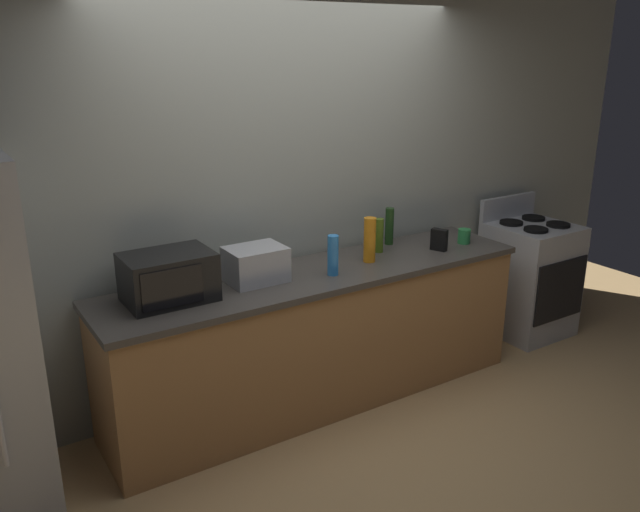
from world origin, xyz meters
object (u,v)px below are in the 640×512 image
object	(u,v)px
cordless_phone	(439,240)
bottle_dish_soap	(370,240)
stove_range	(529,278)
toaster_oven	(256,264)
microwave	(168,277)
mug_green	(464,236)
bottle_olive_oil	(379,235)
bottle_spray_cleaner	(333,255)
bottle_wine	(389,226)

from	to	relation	value
cordless_phone	bottle_dish_soap	size ratio (longest dim) A/B	0.51
stove_range	toaster_oven	distance (m)	2.48
microwave	mug_green	distance (m)	2.15
bottle_olive_oil	bottle_dish_soap	bearing A→B (deg)	-143.82
bottle_spray_cleaner	mug_green	xyz separation A→B (m)	(1.15, 0.05, -0.07)
cordless_phone	bottle_wine	size ratio (longest dim) A/B	0.57
bottle_wine	bottle_olive_oil	distance (m)	0.20
bottle_wine	bottle_olive_oil	xyz separation A→B (m)	(-0.17, -0.10, -0.01)
cordless_phone	microwave	bearing A→B (deg)	153.48
microwave	bottle_dish_soap	xyz separation A→B (m)	(1.33, -0.06, 0.01)
cordless_phone	bottle_dish_soap	distance (m)	0.56
bottle_olive_oil	cordless_phone	bearing A→B (deg)	-27.59
toaster_oven	bottle_olive_oil	distance (m)	0.97
mug_green	bottle_wine	bearing A→B (deg)	149.65
bottle_wine	mug_green	bearing A→B (deg)	-30.35
toaster_oven	bottle_dish_soap	bearing A→B (deg)	-5.24
mug_green	cordless_phone	bearing A→B (deg)	-174.09
stove_range	bottle_dish_soap	xyz separation A→B (m)	(-1.63, -0.01, 0.59)
bottle_spray_cleaner	cordless_phone	bearing A→B (deg)	1.24
stove_range	cordless_phone	distance (m)	1.20
cordless_phone	mug_green	distance (m)	0.27
microwave	bottle_olive_oil	xyz separation A→B (m)	(1.51, 0.07, -0.02)
bottle_spray_cleaner	mug_green	world-z (taller)	bottle_spray_cleaner
bottle_wine	microwave	bearing A→B (deg)	-174.08
toaster_oven	microwave	bearing A→B (deg)	-178.71
microwave	bottle_wine	world-z (taller)	microwave
cordless_phone	bottle_spray_cleaner	world-z (taller)	bottle_spray_cleaner
stove_range	microwave	bearing A→B (deg)	179.07
microwave	cordless_phone	bearing A→B (deg)	-3.79
microwave	bottle_olive_oil	bearing A→B (deg)	2.63
microwave	bottle_dish_soap	distance (m)	1.33
bottle_dish_soap	bottle_olive_oil	bearing A→B (deg)	36.18
bottle_dish_soap	bottle_wine	world-z (taller)	bottle_dish_soap
stove_range	cordless_phone	size ratio (longest dim) A/B	7.20
cordless_phone	bottle_wine	world-z (taller)	bottle_wine
toaster_oven	cordless_phone	distance (m)	1.34
bottle_dish_soap	mug_green	size ratio (longest dim) A/B	2.85
bottle_wine	bottle_dish_soap	bearing A→B (deg)	-146.15
bottle_wine	bottle_spray_cleaner	bearing A→B (deg)	-155.29
stove_range	cordless_phone	xyz separation A→B (m)	(-1.08, -0.08, 0.51)
bottle_spray_cleaner	mug_green	bearing A→B (deg)	2.31
stove_range	bottle_olive_oil	world-z (taller)	bottle_olive_oil
mug_green	toaster_oven	bearing A→B (deg)	176.10
cordless_phone	bottle_dish_soap	world-z (taller)	bottle_dish_soap
toaster_oven	bottle_spray_cleaner	world-z (taller)	bottle_spray_cleaner
toaster_oven	mug_green	size ratio (longest dim) A/B	3.30
toaster_oven	mug_green	distance (m)	1.61
stove_range	cordless_phone	bearing A→B (deg)	-175.95
toaster_oven	bottle_dish_soap	world-z (taller)	bottle_dish_soap
bottle_wine	bottle_spray_cleaner	size ratio (longest dim) A/B	1.04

